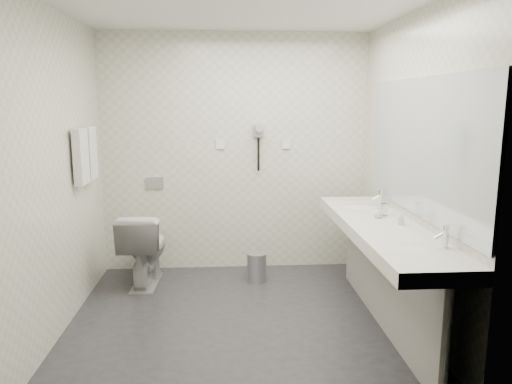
{
  "coord_description": "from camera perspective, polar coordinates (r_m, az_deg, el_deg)",
  "views": [
    {
      "loc": [
        -0.11,
        -3.78,
        1.78
      ],
      "look_at": [
        0.15,
        0.15,
        1.05
      ],
      "focal_mm": 33.68,
      "sensor_mm": 36.0,
      "label": 1
    }
  ],
  "objects": [
    {
      "name": "floor",
      "position": [
        4.18,
        -1.98,
        -14.7
      ],
      "size": [
        2.8,
        2.8,
        0.0
      ],
      "primitive_type": "plane",
      "color": "#26252A",
      "rests_on": "ground"
    },
    {
      "name": "ceiling",
      "position": [
        3.85,
        -2.23,
        21.26
      ],
      "size": [
        2.8,
        2.8,
        0.0
      ],
      "primitive_type": "plane",
      "rotation": [
        3.14,
        0.0,
        0.0
      ],
      "color": "silver",
      "rests_on": "wall_back"
    },
    {
      "name": "wall_back",
      "position": [
        5.11,
        -2.54,
        4.54
      ],
      "size": [
        2.8,
        0.0,
        2.8
      ],
      "primitive_type": "plane",
      "rotation": [
        1.57,
        0.0,
        0.0
      ],
      "color": "beige",
      "rests_on": "floor"
    },
    {
      "name": "wall_front",
      "position": [
        2.54,
        -1.2,
        -1.57
      ],
      "size": [
        2.8,
        0.0,
        2.8
      ],
      "primitive_type": "plane",
      "rotation": [
        -1.57,
        0.0,
        0.0
      ],
      "color": "beige",
      "rests_on": "floor"
    },
    {
      "name": "wall_left",
      "position": [
        4.03,
        -22.43,
        2.14
      ],
      "size": [
        0.0,
        2.6,
        2.6
      ],
      "primitive_type": "plane",
      "rotation": [
        1.57,
        0.0,
        1.57
      ],
      "color": "beige",
      "rests_on": "floor"
    },
    {
      "name": "wall_right",
      "position": [
        4.11,
        17.84,
        2.57
      ],
      "size": [
        0.0,
        2.6,
        2.6
      ],
      "primitive_type": "plane",
      "rotation": [
        1.57,
        0.0,
        -1.57
      ],
      "color": "beige",
      "rests_on": "floor"
    },
    {
      "name": "vanity_counter",
      "position": [
        3.91,
        14.79,
        -4.36
      ],
      "size": [
        0.55,
        2.2,
        0.1
      ],
      "primitive_type": "cube",
      "color": "silver",
      "rests_on": "floor"
    },
    {
      "name": "vanity_panel",
      "position": [
        4.05,
        14.84,
        -10.17
      ],
      "size": [
        0.03,
        2.15,
        0.75
      ],
      "primitive_type": "cube",
      "color": "#989590",
      "rests_on": "floor"
    },
    {
      "name": "vanity_post_near",
      "position": [
        3.18,
        21.56,
        -16.53
      ],
      "size": [
        0.06,
        0.06,
        0.75
      ],
      "primitive_type": "cylinder",
      "color": "silver",
      "rests_on": "floor"
    },
    {
      "name": "vanity_post_far",
      "position": [
        5.0,
        11.39,
        -6.03
      ],
      "size": [
        0.06,
        0.06,
        0.75
      ],
      "primitive_type": "cylinder",
      "color": "silver",
      "rests_on": "floor"
    },
    {
      "name": "mirror",
      "position": [
        3.9,
        18.88,
        5.07
      ],
      "size": [
        0.02,
        2.2,
        1.05
      ],
      "primitive_type": "cube",
      "color": "#B2BCC6",
      "rests_on": "wall_right"
    },
    {
      "name": "basin_near",
      "position": [
        3.32,
        18.37,
        -6.6
      ],
      "size": [
        0.4,
        0.31,
        0.05
      ],
      "primitive_type": "ellipsoid",
      "color": "silver",
      "rests_on": "vanity_counter"
    },
    {
      "name": "basin_far",
      "position": [
        4.51,
        12.21,
        -1.84
      ],
      "size": [
        0.4,
        0.31,
        0.05
      ],
      "primitive_type": "ellipsoid",
      "color": "silver",
      "rests_on": "vanity_counter"
    },
    {
      "name": "faucet_near",
      "position": [
        3.37,
        21.54,
        -4.95
      ],
      "size": [
        0.04,
        0.04,
        0.15
      ],
      "primitive_type": "cylinder",
      "color": "silver",
      "rests_on": "vanity_counter"
    },
    {
      "name": "faucet_far",
      "position": [
        4.55,
        14.61,
        -0.68
      ],
      "size": [
        0.04,
        0.04,
        0.15
      ],
      "primitive_type": "cylinder",
      "color": "silver",
      "rests_on": "vanity_counter"
    },
    {
      "name": "soap_bottle_a",
      "position": [
        3.9,
        16.81,
        -3.02
      ],
      "size": [
        0.05,
        0.05,
        0.1
      ],
      "primitive_type": "imported",
      "rotation": [
        0.0,
        0.0,
        -0.06
      ],
      "color": "silver",
      "rests_on": "vanity_counter"
    },
    {
      "name": "soap_bottle_b",
      "position": [
        4.07,
        14.25,
        -2.33
      ],
      "size": [
        0.09,
        0.09,
        0.1
      ],
      "primitive_type": "imported",
      "rotation": [
        0.0,
        0.0,
        -0.19
      ],
      "color": "silver",
      "rests_on": "vanity_counter"
    },
    {
      "name": "glass_left",
      "position": [
        4.17,
        14.95,
        -2.02
      ],
      "size": [
        0.06,
        0.06,
        0.11
      ],
      "primitive_type": "cylinder",
      "rotation": [
        0.0,
        0.0,
        -0.08
      ],
      "color": "silver",
      "rests_on": "vanity_counter"
    },
    {
      "name": "toilet",
      "position": [
        4.91,
        -13.13,
        -6.49
      ],
      "size": [
        0.45,
        0.75,
        0.74
      ],
      "primitive_type": "imported",
      "rotation": [
        0.0,
        0.0,
        3.09
      ],
      "color": "silver",
      "rests_on": "floor"
    },
    {
      "name": "flush_plate",
      "position": [
        5.19,
        -11.94,
        1.07
      ],
      "size": [
        0.18,
        0.02,
        0.12
      ],
      "primitive_type": "cube",
      "color": "#B2B5BA",
      "rests_on": "wall_back"
    },
    {
      "name": "pedal_bin",
      "position": [
        4.92,
        0.08,
        -8.99
      ],
      "size": [
        0.23,
        0.23,
        0.28
      ],
      "primitive_type": "cylinder",
      "rotation": [
        0.0,
        0.0,
        -0.21
      ],
      "color": "#B2B5BA",
      "rests_on": "floor"
    },
    {
      "name": "bin_lid",
      "position": [
        4.87,
        0.08,
        -7.38
      ],
      "size": [
        0.2,
        0.2,
        0.02
      ],
      "primitive_type": "cylinder",
      "color": "#B2B5BA",
      "rests_on": "pedal_bin"
    },
    {
      "name": "towel_rail",
      "position": [
        4.51,
        -19.89,
        6.96
      ],
      "size": [
        0.02,
        0.62,
        0.02
      ],
      "primitive_type": "cylinder",
      "rotation": [
        1.57,
        0.0,
        0.0
      ],
      "color": "silver",
      "rests_on": "wall_left"
    },
    {
      "name": "towel_near",
      "position": [
        4.39,
        -20.08,
        3.98
      ],
      "size": [
        0.07,
        0.24,
        0.48
      ],
      "primitive_type": "cube",
      "color": "silver",
      "rests_on": "towel_rail"
    },
    {
      "name": "towel_far",
      "position": [
        4.66,
        -19.13,
        4.38
      ],
      "size": [
        0.07,
        0.24,
        0.48
      ],
      "primitive_type": "cube",
      "color": "silver",
      "rests_on": "towel_rail"
    },
    {
      "name": "dryer_cradle",
      "position": [
        5.07,
        0.29,
        7.34
      ],
      "size": [
        0.1,
        0.04,
        0.14
      ],
      "primitive_type": "cube",
      "color": "#9D9CA2",
      "rests_on": "wall_back"
    },
    {
      "name": "dryer_barrel",
      "position": [
        5.0,
        0.35,
        7.64
      ],
      "size": [
        0.08,
        0.14,
        0.08
      ],
      "primitive_type": "cylinder",
      "rotation": [
        1.57,
        0.0,
        0.0
      ],
      "color": "#9D9CA2",
      "rests_on": "dryer_cradle"
    },
    {
      "name": "dryer_cord",
      "position": [
        5.08,
        0.3,
        4.51
      ],
      "size": [
        0.02,
        0.02,
        0.35
      ],
      "primitive_type": "cylinder",
      "color": "black",
      "rests_on": "dryer_cradle"
    },
    {
      "name": "switch_plate_a",
      "position": [
        5.09,
        -4.25,
        5.63
      ],
      "size": [
        0.09,
        0.02,
        0.09
      ],
      "primitive_type": "cube",
      "color": "silver",
      "rests_on": "wall_back"
    },
    {
      "name": "switch_plate_b",
      "position": [
        5.13,
        3.63,
        5.67
      ],
      "size": [
        0.09,
        0.02,
        0.09
      ],
      "primitive_type": "cube",
      "color": "silver",
      "rests_on": "wall_back"
    }
  ]
}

